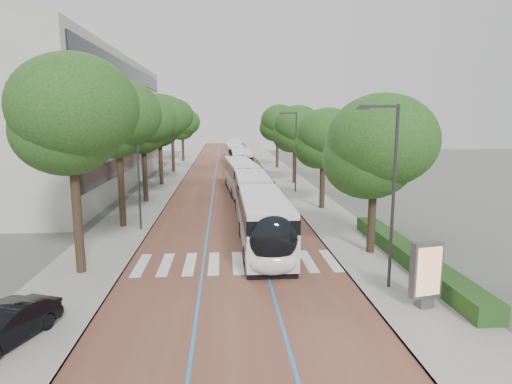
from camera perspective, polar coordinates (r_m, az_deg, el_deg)
ground at (r=21.91m, az=-2.90°, el=-10.32°), size 160.00×160.00×0.00m
road at (r=61.04m, az=-3.90°, el=2.73°), size 11.00×140.00×0.02m
sidewalk_left at (r=61.43m, az=-10.92°, el=2.67°), size 4.00×140.00×0.12m
sidewalk_right at (r=61.55m, az=3.11°, el=2.85°), size 4.00×140.00×0.12m
kerb_left at (r=61.24m, az=-9.15°, el=2.70°), size 0.20×140.00×0.14m
kerb_right at (r=61.33m, az=1.35°, el=2.84°), size 0.20×140.00×0.14m
zebra_crossing at (r=22.85m, az=-2.46°, el=-9.39°), size 10.55×3.60×0.01m
lane_line_left at (r=61.04m, az=-5.40°, el=2.73°), size 0.12×126.00×0.01m
lane_line_right at (r=61.07m, az=-2.40°, el=2.76°), size 0.12×126.00×0.01m
office_building at (r=52.15m, az=-26.03°, el=8.27°), size 18.11×40.00×14.00m
hedge at (r=23.75m, az=19.83°, el=-7.97°), size 1.20×14.00×0.80m
streetlight_near at (r=19.14m, az=17.44°, el=1.19°), size 1.82×0.20×8.00m
streetlight_far at (r=43.24m, az=5.11°, el=6.19°), size 1.82×0.20×8.00m
lamp_post_left at (r=29.32m, az=-15.42°, el=2.78°), size 0.14×0.14×8.00m
trees_left at (r=46.15m, az=-13.29°, el=8.87°), size 6.03×60.69×9.88m
trees_right at (r=43.24m, az=6.59°, el=7.76°), size 5.89×47.78×8.96m
lead_bus at (r=28.09m, az=0.30°, el=-2.32°), size 2.60×18.41×3.20m
bus_queued_0 at (r=43.59m, az=-1.98°, el=2.03°), size 3.33×12.54×3.20m
bus_queued_1 at (r=56.85m, az=-1.94°, el=3.86°), size 2.62×12.42×3.20m
bus_queued_2 at (r=70.13m, az=-2.82°, el=4.99°), size 2.96×12.48×3.20m
bus_queued_3 at (r=83.94m, az=-2.87°, el=5.79°), size 2.63×12.42×3.20m
ad_panel at (r=18.39m, az=21.72°, el=-10.04°), size 1.32×0.60×2.66m
parked_car at (r=16.99m, az=-30.47°, el=-15.13°), size 2.62×4.15×1.29m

